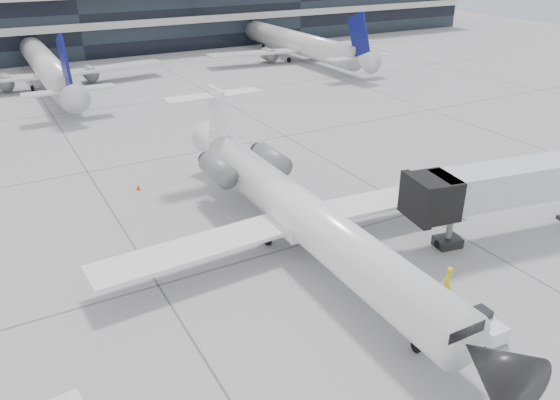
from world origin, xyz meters
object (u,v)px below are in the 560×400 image
ramp_worker (447,282)px  baggage_tug (484,326)px  regional_jet (299,211)px  jet_bridge (531,180)px

ramp_worker → baggage_tug: (-0.82, -3.48, -0.38)m
regional_jet → ramp_worker: size_ratio=17.31×
baggage_tug → jet_bridge: bearing=32.8°
baggage_tug → ramp_worker: bearing=78.6°
jet_bridge → ramp_worker: jet_bridge is taller
regional_jet → jet_bridge: 15.76m
baggage_tug → regional_jet: bearing=108.4°
regional_jet → baggage_tug: (3.65, -12.29, -2.05)m
regional_jet → baggage_tug: regional_jet is taller
ramp_worker → regional_jet: bearing=-88.3°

